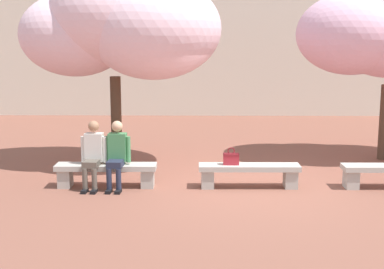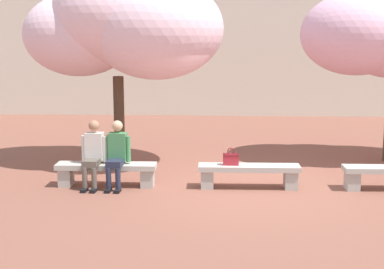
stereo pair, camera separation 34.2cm
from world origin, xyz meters
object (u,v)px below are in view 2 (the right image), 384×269
object	(u,v)px
person_seated_left	(93,151)
person_seated_right	(117,152)
stone_bench_near_west	(249,172)
stone_bench_west_end	(106,171)
cherry_tree_main	(123,26)
handbag	(231,158)

from	to	relation	value
person_seated_left	person_seated_right	size ratio (longest dim) A/B	1.00
person_seated_left	stone_bench_near_west	bearing A→B (deg)	1.02
stone_bench_west_end	cherry_tree_main	xyz separation A→B (m)	(0.07, 1.87, 2.80)
stone_bench_west_end	cherry_tree_main	size ratio (longest dim) A/B	0.43
person_seated_right	cherry_tree_main	distance (m)	3.09
stone_bench_west_end	person_seated_right	xyz separation A→B (m)	(0.22, -0.05, 0.39)
stone_bench_west_end	cherry_tree_main	distance (m)	3.37
person_seated_left	person_seated_right	xyz separation A→B (m)	(0.45, -0.00, 0.00)
stone_bench_near_west	person_seated_right	world-z (taller)	person_seated_right
stone_bench_near_west	cherry_tree_main	size ratio (longest dim) A/B	0.43
handbag	stone_bench_west_end	bearing A→B (deg)	-179.92
stone_bench_near_west	cherry_tree_main	distance (m)	4.31
person_seated_left	person_seated_right	distance (m)	0.45
person_seated_left	handbag	world-z (taller)	person_seated_left
person_seated_right	handbag	world-z (taller)	person_seated_right
stone_bench_west_end	stone_bench_near_west	distance (m)	2.76
person_seated_right	handbag	size ratio (longest dim) A/B	3.81
stone_bench_near_west	person_seated_right	xyz separation A→B (m)	(-2.54, -0.05, 0.39)
person_seated_right	stone_bench_near_west	bearing A→B (deg)	1.21
cherry_tree_main	person_seated_left	bearing A→B (deg)	-98.81
person_seated_left	cherry_tree_main	distance (m)	3.10
person_seated_right	cherry_tree_main	size ratio (longest dim) A/B	0.29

